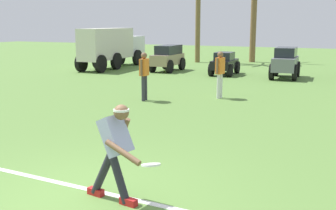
{
  "coord_description": "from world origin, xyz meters",
  "views": [
    {
      "loc": [
        3.52,
        -4.56,
        2.48
      ],
      "look_at": [
        0.13,
        2.79,
        0.9
      ],
      "focal_mm": 45.0,
      "sensor_mm": 36.0,
      "label": 1
    }
  ],
  "objects": [
    {
      "name": "frisbee_thrower",
      "position": [
        0.52,
        0.2,
        0.79
      ],
      "size": [
        1.08,
        0.58,
        1.41
      ],
      "color": "#23232D",
      "rests_on": "ground_plane"
    },
    {
      "name": "teammate_midfield",
      "position": [
        -0.75,
        8.8,
        0.94
      ],
      "size": [
        0.25,
        0.5,
        1.56
      ],
      "color": "silver",
      "rests_on": "ground_plane"
    },
    {
      "name": "frisbee_in_flight",
      "position": [
        1.24,
        -0.12,
        0.75
      ],
      "size": [
        0.35,
        0.35,
        0.07
      ],
      "color": "white"
    },
    {
      "name": "teammate_near_sideline",
      "position": [
        -2.82,
        7.33,
        0.94
      ],
      "size": [
        0.22,
        0.5,
        1.56
      ],
      "color": "#33333D",
      "rests_on": "ground_plane"
    },
    {
      "name": "parked_car_slot_b",
      "position": [
        -2.56,
        15.16,
        0.56
      ],
      "size": [
        1.19,
        2.25,
        1.1
      ],
      "color": "black",
      "rests_on": "ground_plane"
    },
    {
      "name": "parked_car_slot_c",
      "position": [
        0.35,
        15.04,
        0.74
      ],
      "size": [
        1.29,
        2.4,
        1.4
      ],
      "color": "slate",
      "rests_on": "ground_plane"
    },
    {
      "name": "palm_tree_left_of_centre",
      "position": [
        -2.98,
        22.51,
        2.96
      ],
      "size": [
        3.24,
        3.51,
        5.09
      ],
      "color": "brown",
      "rests_on": "ground_plane"
    },
    {
      "name": "box_truck",
      "position": [
        -9.21,
        15.54,
        1.23
      ],
      "size": [
        1.66,
        5.96,
        2.2
      ],
      "color": "silver",
      "rests_on": "ground_plane"
    },
    {
      "name": "parked_car_slot_a",
      "position": [
        -5.76,
        15.5,
        0.72
      ],
      "size": [
        1.19,
        2.42,
        1.34
      ],
      "color": "#998466",
      "rests_on": "ground_plane"
    },
    {
      "name": "field_line_paint",
      "position": [
        0.0,
        0.38,
        0.0
      ],
      "size": [
        25.31,
        1.43,
        0.01
      ],
      "primitive_type": "cube",
      "rotation": [
        0.0,
        0.0,
        -0.05
      ],
      "color": "white",
      "rests_on": "ground_plane"
    },
    {
      "name": "ground_plane",
      "position": [
        0.0,
        0.0,
        0.0
      ],
      "size": [
        80.0,
        80.0,
        0.0
      ],
      "primitive_type": "plane",
      "color": "#587F39"
    }
  ]
}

